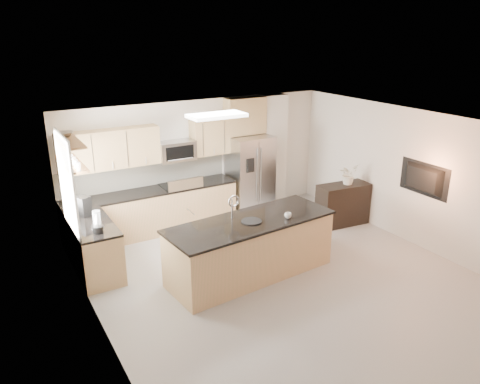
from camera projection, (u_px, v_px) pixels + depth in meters
floor at (284, 279)px, 7.90m from camera, size 6.50×6.50×0.00m
ceiling at (289, 127)px, 7.04m from camera, size 6.00×6.50×0.02m
wall_back at (199, 160)px, 10.12m from camera, size 6.00×0.02×2.60m
wall_front at (470, 306)px, 4.81m from camera, size 6.00×0.02×2.60m
wall_left at (97, 249)px, 6.05m from camera, size 0.02×6.50×2.60m
wall_right at (415, 178)px, 8.89m from camera, size 0.02×6.50×2.60m
back_counter at (153, 211)px, 9.55m from camera, size 3.55×0.66×1.44m
left_counter at (94, 247)px, 7.99m from camera, size 0.66×1.50×0.92m
range at (181, 205)px, 9.84m from camera, size 0.76×0.64×1.14m
upper_cabinets at (142, 145)px, 9.19m from camera, size 3.50×0.33×0.75m
microwave at (176, 151)px, 9.56m from camera, size 0.76×0.40×0.40m
refrigerator at (250, 175)px, 10.45m from camera, size 0.92×0.78×1.78m
partition_column at (273, 151)px, 10.86m from camera, size 0.60×0.30×2.60m
window at (67, 184)px, 7.45m from camera, size 0.04×1.15×1.65m
shelf_lower at (72, 164)px, 7.49m from camera, size 0.30×1.20×0.04m
shelf_upper at (69, 141)px, 7.37m from camera, size 0.30×1.20×0.04m
ceiling_fixture at (217, 115)px, 8.16m from camera, size 1.00×0.50×0.06m
island at (251, 248)px, 7.88m from camera, size 2.98×1.29×1.43m
credenza at (343, 204)px, 9.98m from camera, size 1.15×0.57×0.89m
cup at (288, 215)px, 7.80m from camera, size 0.14×0.14×0.09m
platter at (252, 221)px, 7.66m from camera, size 0.45×0.45×0.02m
blender at (97, 223)px, 7.40m from camera, size 0.16×0.16×0.38m
kettle at (97, 220)px, 7.62m from camera, size 0.22×0.22×0.27m
coffee_maker at (84, 207)px, 8.07m from camera, size 0.26×0.28×0.35m
bowl at (64, 133)px, 7.61m from camera, size 0.42×0.42×0.09m
flower_vase at (349, 169)px, 9.76m from camera, size 0.66×0.59×0.65m
television at (421, 179)px, 8.66m from camera, size 0.14×1.08×0.62m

